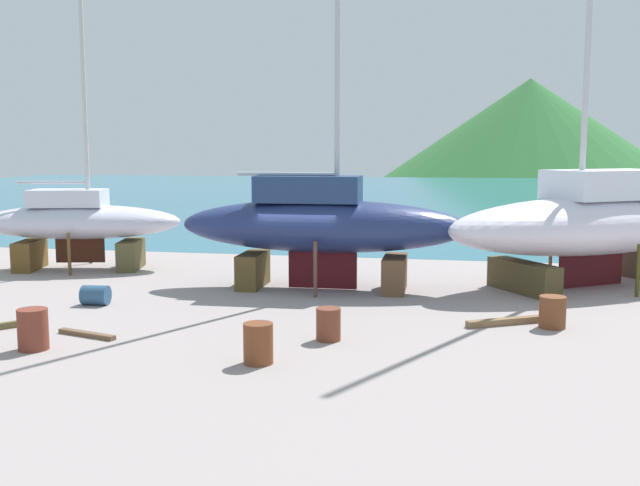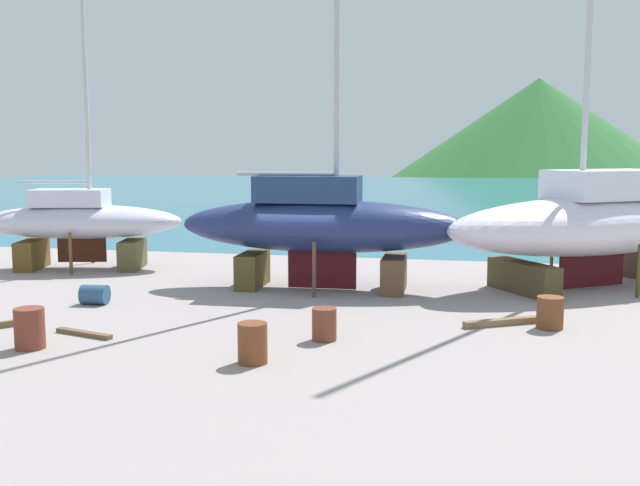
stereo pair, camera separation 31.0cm
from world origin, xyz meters
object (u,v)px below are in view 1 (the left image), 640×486
sailboat_large_starboard (594,222)px  sailboat_small_center (78,222)px  barrel_tipped_right (328,324)px  sailboat_mid_port (321,224)px  barrel_rust_mid (552,312)px  barrel_rust_near (258,343)px  barrel_rust_far (33,329)px  barrel_by_slipway (95,295)px

sailboat_large_starboard → sailboat_small_center: (-18.38, -0.11, -0.34)m
sailboat_small_center → barrel_tipped_right: (11.10, -8.43, -1.40)m
barrel_tipped_right → sailboat_large_starboard: bearing=49.5°
sailboat_mid_port → barrel_rust_mid: 8.04m
sailboat_large_starboard → barrel_rust_near: size_ratio=21.49×
sailboat_small_center → barrel_rust_mid: 17.61m
barrel_rust_near → sailboat_large_starboard: bearing=51.9°
barrel_rust_far → barrel_tipped_right: size_ratio=1.20×
sailboat_large_starboard → sailboat_small_center: 18.38m
sailboat_small_center → barrel_rust_near: (9.98, -10.59, -1.35)m
sailboat_large_starboard → barrel_by_slipway: bearing=-12.3°
barrel_rust_mid → sailboat_large_starboard: bearing=72.8°
barrel_by_slipway → barrel_rust_near: 7.87m
barrel_by_slipway → barrel_rust_far: bearing=-78.4°
sailboat_small_center → barrel_tipped_right: sailboat_small_center is taller
barrel_rust_mid → barrel_tipped_right: bearing=-156.7°
sailboat_mid_port → barrel_by_slipway: size_ratio=22.18×
sailboat_large_starboard → barrel_rust_far: sailboat_large_starboard is taller
sailboat_mid_port → barrel_by_slipway: (-5.98, -3.70, -1.83)m
barrel_rust_far → barrel_rust_mid: (11.77, 4.40, -0.06)m
sailboat_mid_port → sailboat_small_center: size_ratio=1.31×
barrel_rust_far → barrel_rust_mid: size_ratio=1.15×
barrel_rust_far → barrel_rust_near: (5.30, -0.06, -0.03)m
barrel_rust_near → barrel_by_slipway: bearing=142.7°
sailboat_mid_port → barrel_rust_near: bearing=-89.6°
barrel_rust_mid → barrel_rust_near: 7.86m
barrel_rust_far → barrel_rust_mid: 12.56m
barrel_rust_mid → barrel_tipped_right: size_ratio=1.04×
barrel_rust_mid → barrel_tipped_right: barrel_rust_mid is taller
barrel_by_slipway → barrel_rust_mid: size_ratio=0.92×
sailboat_large_starboard → sailboat_mid_port: sailboat_large_starboard is taller
barrel_rust_mid → sailboat_small_center: bearing=159.6°
barrel_rust_far → sailboat_small_center: bearing=114.0°
sailboat_large_starboard → barrel_rust_mid: 6.75m
barrel_rust_far → barrel_tipped_right: (6.41, 2.09, -0.08)m
barrel_tipped_right → barrel_rust_mid: bearing=23.3°
sailboat_small_center → barrel_by_slipway: size_ratio=16.91×
sailboat_large_starboard → barrel_rust_far: 17.42m
sailboat_large_starboard → sailboat_small_center: sailboat_large_starboard is taller
barrel_rust_near → barrel_tipped_right: bearing=62.7°
sailboat_large_starboard → barrel_by_slipway: 15.92m
sailboat_large_starboard → barrel_tipped_right: size_ratio=24.01×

